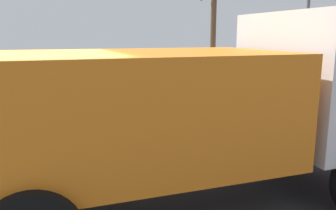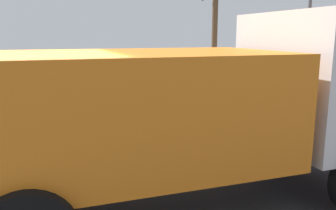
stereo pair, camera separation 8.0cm
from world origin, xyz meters
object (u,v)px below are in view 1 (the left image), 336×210
at_px(dump_truck_orange, 201,102).
at_px(street_light_pole, 308,5).
at_px(bare_tree, 213,26).
at_px(loose_tire, 65,105).
at_px(fire_hydrant, 54,106).

relative_size(dump_truck_orange, street_light_pole, 1.03).
distance_m(bare_tree, street_light_pole, 3.54).
bearing_deg(loose_tire, dump_truck_orange, -72.55).
bearing_deg(loose_tire, bare_tree, 22.28).
height_order(fire_hydrant, dump_truck_orange, dump_truck_orange).
height_order(fire_hydrant, bare_tree, bare_tree).
distance_m(loose_tire, bare_tree, 6.75).
xyz_separation_m(fire_hydrant, bare_tree, (6.15, 1.89, 2.32)).
xyz_separation_m(loose_tire, bare_tree, (5.89, 2.41, 2.23)).
bearing_deg(loose_tire, fire_hydrant, 116.73).
relative_size(loose_tire, bare_tree, 0.20).
distance_m(loose_tire, dump_truck_orange, 5.53).
relative_size(fire_hydrant, loose_tire, 0.80).
relative_size(bare_tree, street_light_pole, 0.77).
relative_size(fire_hydrant, bare_tree, 0.16).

